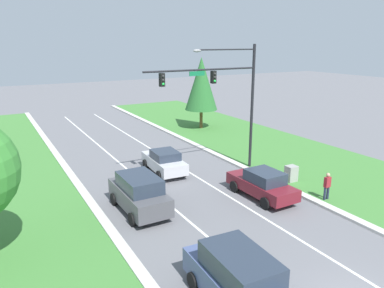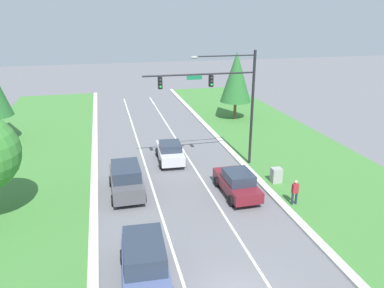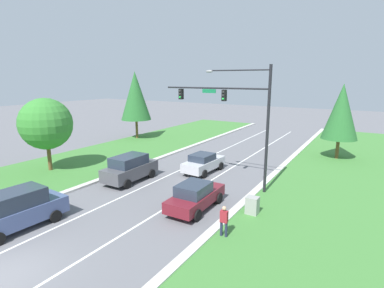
{
  "view_description": "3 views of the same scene",
  "coord_description": "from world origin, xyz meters",
  "px_view_note": "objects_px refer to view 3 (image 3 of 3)",
  "views": [
    {
      "loc": [
        -10.16,
        -6.35,
        8.88
      ],
      "look_at": [
        1.72,
        14.91,
        2.2
      ],
      "focal_mm": 35.0,
      "sensor_mm": 36.0,
      "label": 1
    },
    {
      "loc": [
        -4.59,
        -11.18,
        11.24
      ],
      "look_at": [
        1.29,
        13.14,
        2.45
      ],
      "focal_mm": 35.0,
      "sensor_mm": 36.0,
      "label": 2
    },
    {
      "loc": [
        12.14,
        -5.22,
        7.84
      ],
      "look_at": [
        -0.89,
        16.2,
        2.34
      ],
      "focal_mm": 28.0,
      "sensor_mm": 36.0,
      "label": 3
    }
  ],
  "objects_px": {
    "burgundy_sedan": "(195,196)",
    "slate_blue_suv": "(17,210)",
    "conifer_far_right_tree": "(341,112)",
    "pedestrian": "(224,220)",
    "conifer_mid_left_tree": "(135,96)",
    "utility_cabinet": "(252,206)",
    "traffic_signal_mast": "(237,109)",
    "oak_far_left_tree": "(46,124)",
    "graphite_suv": "(130,168)",
    "silver_sedan": "(203,163)"
  },
  "relations": [
    {
      "from": "silver_sedan",
      "to": "graphite_suv",
      "type": "relative_size",
      "value": 0.97
    },
    {
      "from": "pedestrian",
      "to": "oak_far_left_tree",
      "type": "distance_m",
      "value": 18.13
    },
    {
      "from": "pedestrian",
      "to": "traffic_signal_mast",
      "type": "bearing_deg",
      "value": -73.56
    },
    {
      "from": "graphite_suv",
      "to": "pedestrian",
      "type": "bearing_deg",
      "value": -22.26
    },
    {
      "from": "oak_far_left_tree",
      "to": "conifer_mid_left_tree",
      "type": "bearing_deg",
      "value": 101.98
    },
    {
      "from": "utility_cabinet",
      "to": "oak_far_left_tree",
      "type": "height_order",
      "value": "oak_far_left_tree"
    },
    {
      "from": "utility_cabinet",
      "to": "traffic_signal_mast",
      "type": "bearing_deg",
      "value": 126.14
    },
    {
      "from": "oak_far_left_tree",
      "to": "graphite_suv",
      "type": "bearing_deg",
      "value": 11.59
    },
    {
      "from": "pedestrian",
      "to": "oak_far_left_tree",
      "type": "height_order",
      "value": "oak_far_left_tree"
    },
    {
      "from": "oak_far_left_tree",
      "to": "conifer_mid_left_tree",
      "type": "xyz_separation_m",
      "value": [
        -3.13,
        14.73,
        1.53
      ]
    },
    {
      "from": "graphite_suv",
      "to": "utility_cabinet",
      "type": "relative_size",
      "value": 4.16
    },
    {
      "from": "utility_cabinet",
      "to": "conifer_mid_left_tree",
      "type": "distance_m",
      "value": 25.8
    },
    {
      "from": "burgundy_sedan",
      "to": "utility_cabinet",
      "type": "bearing_deg",
      "value": 16.61
    },
    {
      "from": "graphite_suv",
      "to": "oak_far_left_tree",
      "type": "bearing_deg",
      "value": -168.94
    },
    {
      "from": "burgundy_sedan",
      "to": "pedestrian",
      "type": "relative_size",
      "value": 2.73
    },
    {
      "from": "slate_blue_suv",
      "to": "utility_cabinet",
      "type": "distance_m",
      "value": 12.9
    },
    {
      "from": "burgundy_sedan",
      "to": "slate_blue_suv",
      "type": "relative_size",
      "value": 0.94
    },
    {
      "from": "slate_blue_suv",
      "to": "conifer_far_right_tree",
      "type": "height_order",
      "value": "conifer_far_right_tree"
    },
    {
      "from": "graphite_suv",
      "to": "conifer_mid_left_tree",
      "type": "distance_m",
      "value": 17.68
    },
    {
      "from": "oak_far_left_tree",
      "to": "conifer_mid_left_tree",
      "type": "height_order",
      "value": "conifer_mid_left_tree"
    },
    {
      "from": "burgundy_sedan",
      "to": "utility_cabinet",
      "type": "xyz_separation_m",
      "value": [
        3.27,
        1.03,
        -0.29
      ]
    },
    {
      "from": "burgundy_sedan",
      "to": "graphite_suv",
      "type": "height_order",
      "value": "graphite_suv"
    },
    {
      "from": "burgundy_sedan",
      "to": "slate_blue_suv",
      "type": "bearing_deg",
      "value": -135.17
    },
    {
      "from": "burgundy_sedan",
      "to": "oak_far_left_tree",
      "type": "bearing_deg",
      "value": 178.36
    },
    {
      "from": "traffic_signal_mast",
      "to": "utility_cabinet",
      "type": "bearing_deg",
      "value": -53.86
    },
    {
      "from": "slate_blue_suv",
      "to": "utility_cabinet",
      "type": "height_order",
      "value": "slate_blue_suv"
    },
    {
      "from": "conifer_far_right_tree",
      "to": "pedestrian",
      "type": "bearing_deg",
      "value": -99.09
    },
    {
      "from": "silver_sedan",
      "to": "oak_far_left_tree",
      "type": "bearing_deg",
      "value": -147.68
    },
    {
      "from": "traffic_signal_mast",
      "to": "graphite_suv",
      "type": "distance_m",
      "value": 9.36
    },
    {
      "from": "pedestrian",
      "to": "oak_far_left_tree",
      "type": "bearing_deg",
      "value": -10.28
    },
    {
      "from": "utility_cabinet",
      "to": "conifer_far_right_tree",
      "type": "bearing_deg",
      "value": 80.25
    },
    {
      "from": "silver_sedan",
      "to": "utility_cabinet",
      "type": "distance_m",
      "value": 8.6
    },
    {
      "from": "utility_cabinet",
      "to": "conifer_mid_left_tree",
      "type": "xyz_separation_m",
      "value": [
        -21.14,
        13.89,
        5.08
      ]
    },
    {
      "from": "burgundy_sedan",
      "to": "graphite_suv",
      "type": "xyz_separation_m",
      "value": [
        -6.96,
        1.78,
        0.2
      ]
    },
    {
      "from": "graphite_suv",
      "to": "oak_far_left_tree",
      "type": "relative_size",
      "value": 0.73
    },
    {
      "from": "burgundy_sedan",
      "to": "conifer_mid_left_tree",
      "type": "xyz_separation_m",
      "value": [
        -17.88,
        14.92,
        4.79
      ]
    },
    {
      "from": "burgundy_sedan",
      "to": "conifer_far_right_tree",
      "type": "height_order",
      "value": "conifer_far_right_tree"
    },
    {
      "from": "pedestrian",
      "to": "conifer_mid_left_tree",
      "type": "height_order",
      "value": "conifer_mid_left_tree"
    },
    {
      "from": "conifer_far_right_tree",
      "to": "silver_sedan",
      "type": "bearing_deg",
      "value": -131.09
    },
    {
      "from": "traffic_signal_mast",
      "to": "conifer_far_right_tree",
      "type": "xyz_separation_m",
      "value": [
        5.52,
        12.55,
        -1.08
      ]
    },
    {
      "from": "graphite_suv",
      "to": "pedestrian",
      "type": "height_order",
      "value": "graphite_suv"
    },
    {
      "from": "utility_cabinet",
      "to": "oak_far_left_tree",
      "type": "xyz_separation_m",
      "value": [
        -18.02,
        -0.85,
        3.55
      ]
    },
    {
      "from": "silver_sedan",
      "to": "burgundy_sedan",
      "type": "bearing_deg",
      "value": -61.84
    },
    {
      "from": "pedestrian",
      "to": "oak_far_left_tree",
      "type": "xyz_separation_m",
      "value": [
        -17.7,
        2.35,
        3.17
      ]
    },
    {
      "from": "burgundy_sedan",
      "to": "utility_cabinet",
      "type": "height_order",
      "value": "burgundy_sedan"
    },
    {
      "from": "slate_blue_suv",
      "to": "graphite_suv",
      "type": "xyz_separation_m",
      "value": [
        -0.15,
        8.78,
        -0.02
      ]
    },
    {
      "from": "burgundy_sedan",
      "to": "pedestrian",
      "type": "height_order",
      "value": "pedestrian"
    },
    {
      "from": "traffic_signal_mast",
      "to": "conifer_far_right_tree",
      "type": "distance_m",
      "value": 13.76
    },
    {
      "from": "burgundy_sedan",
      "to": "utility_cabinet",
      "type": "relative_size",
      "value": 4.15
    },
    {
      "from": "pedestrian",
      "to": "conifer_mid_left_tree",
      "type": "distance_m",
      "value": 27.34
    }
  ]
}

